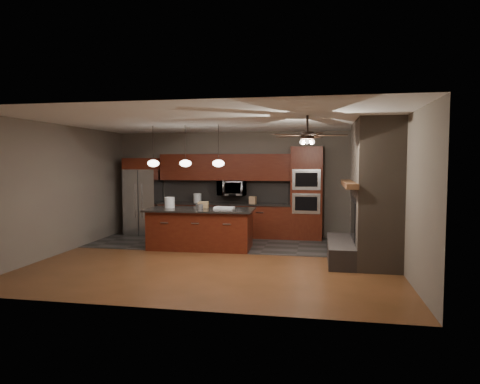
% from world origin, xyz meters
% --- Properties ---
extents(ground, '(7.00, 7.00, 0.00)m').
position_xyz_m(ground, '(0.00, 0.00, 0.00)').
color(ground, brown).
rests_on(ground, ground).
extents(ceiling, '(7.00, 6.00, 0.02)m').
position_xyz_m(ceiling, '(0.00, 0.00, 2.80)').
color(ceiling, white).
rests_on(ceiling, back_wall).
extents(back_wall, '(7.00, 0.02, 2.80)m').
position_xyz_m(back_wall, '(0.00, 3.00, 1.40)').
color(back_wall, '#696154').
rests_on(back_wall, ground).
extents(right_wall, '(0.02, 6.00, 2.80)m').
position_xyz_m(right_wall, '(3.50, 0.00, 1.40)').
color(right_wall, '#696154').
rests_on(right_wall, ground).
extents(left_wall, '(0.02, 6.00, 2.80)m').
position_xyz_m(left_wall, '(-3.50, 0.00, 1.40)').
color(left_wall, '#696154').
rests_on(left_wall, ground).
extents(slate_tile_patch, '(7.00, 2.40, 0.01)m').
position_xyz_m(slate_tile_patch, '(0.00, 1.80, 0.01)').
color(slate_tile_patch, '#383432').
rests_on(slate_tile_patch, ground).
extents(fireplace_column, '(1.30, 2.10, 2.80)m').
position_xyz_m(fireplace_column, '(3.04, 0.40, 1.30)').
color(fireplace_column, brown).
rests_on(fireplace_column, ground).
extents(back_cabinetry, '(3.59, 0.64, 2.20)m').
position_xyz_m(back_cabinetry, '(-0.48, 2.74, 0.89)').
color(back_cabinetry, '#582010').
rests_on(back_cabinetry, ground).
extents(oven_tower, '(0.80, 0.63, 2.38)m').
position_xyz_m(oven_tower, '(1.70, 2.69, 1.19)').
color(oven_tower, '#582010').
rests_on(oven_tower, ground).
extents(microwave, '(0.73, 0.41, 0.50)m').
position_xyz_m(microwave, '(-0.27, 2.75, 1.30)').
color(microwave, silver).
rests_on(microwave, back_cabinetry).
extents(refrigerator, '(0.90, 0.75, 2.09)m').
position_xyz_m(refrigerator, '(-2.72, 2.62, 1.05)').
color(refrigerator, silver).
rests_on(refrigerator, ground).
extents(kitchen_island, '(2.49, 1.21, 0.92)m').
position_xyz_m(kitchen_island, '(-0.66, 1.03, 0.46)').
color(kitchen_island, '#582010').
rests_on(kitchen_island, ground).
extents(white_bucket, '(0.27, 0.27, 0.25)m').
position_xyz_m(white_bucket, '(-1.42, 1.09, 1.05)').
color(white_bucket, white).
rests_on(white_bucket, kitchen_island).
extents(paint_can, '(0.19, 0.19, 0.11)m').
position_xyz_m(paint_can, '(-0.65, 0.94, 0.98)').
color(paint_can, silver).
rests_on(paint_can, kitchen_island).
extents(paint_tray, '(0.45, 0.32, 0.04)m').
position_xyz_m(paint_tray, '(-0.11, 1.10, 0.94)').
color(paint_tray, white).
rests_on(paint_tray, kitchen_island).
extents(cardboard_box, '(0.24, 0.18, 0.15)m').
position_xyz_m(cardboard_box, '(-0.64, 1.21, 0.99)').
color(cardboard_box, tan).
rests_on(cardboard_box, kitchen_island).
extents(counter_bucket, '(0.23, 0.23, 0.24)m').
position_xyz_m(counter_bucket, '(-1.21, 2.70, 1.02)').
color(counter_bucket, silver).
rests_on(counter_bucket, back_cabinetry).
extents(counter_box, '(0.19, 0.16, 0.19)m').
position_xyz_m(counter_box, '(0.31, 2.65, 1.00)').
color(counter_box, '#A37954').
rests_on(counter_box, back_cabinetry).
extents(pendant_left, '(0.26, 0.26, 0.92)m').
position_xyz_m(pendant_left, '(-1.65, 0.70, 1.96)').
color(pendant_left, black).
rests_on(pendant_left, ceiling).
extents(pendant_center, '(0.26, 0.26, 0.92)m').
position_xyz_m(pendant_center, '(-0.90, 0.70, 1.96)').
color(pendant_center, black).
rests_on(pendant_center, ceiling).
extents(pendant_right, '(0.26, 0.26, 0.92)m').
position_xyz_m(pendant_right, '(-0.15, 0.70, 1.96)').
color(pendant_right, black).
rests_on(pendant_right, ceiling).
extents(ceiling_fan, '(1.27, 1.33, 0.41)m').
position_xyz_m(ceiling_fan, '(1.80, -0.80, 2.46)').
color(ceiling_fan, black).
rests_on(ceiling_fan, ceiling).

